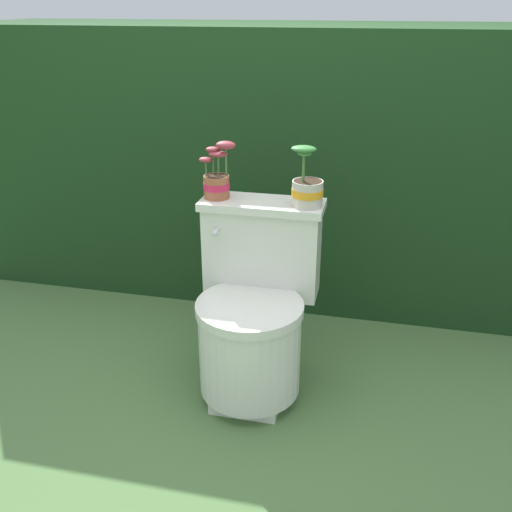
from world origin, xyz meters
name	(u,v)px	position (x,y,z in m)	size (l,w,h in m)	color
ground_plane	(233,391)	(0.00, 0.00, 0.00)	(12.00, 12.00, 0.00)	#4C703D
hedge_backdrop	(285,159)	(0.00, 1.13, 0.67)	(3.34, 0.90, 1.34)	#193819
toilet	(254,316)	(0.07, 0.06, 0.33)	(0.47, 0.51, 0.75)	silver
potted_plant_left	(217,179)	(-0.10, 0.21, 0.82)	(0.14, 0.10, 0.22)	#9E5638
potted_plant_midleft	(307,188)	(0.25, 0.19, 0.81)	(0.12, 0.12, 0.23)	beige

